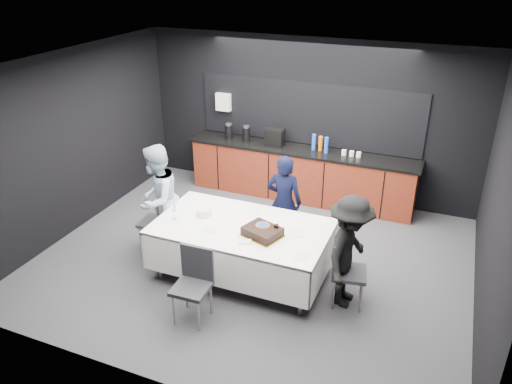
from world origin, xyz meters
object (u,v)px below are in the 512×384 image
party_table (242,235)px  cake_assembly (262,232)px  chair_left (159,218)px  chair_near (194,279)px  person_right (349,252)px  plate_stack (204,212)px  person_left (157,199)px  chair_right (343,266)px  champagne_flute (174,208)px  person_center (284,202)px

party_table → cake_assembly: (0.35, -0.14, 0.20)m
chair_left → chair_near: bearing=-43.5°
chair_near → person_right: size_ratio=0.62×
party_table → person_right: person_right is taller
plate_stack → person_right: bearing=-3.2°
person_left → person_right: person_left is taller
chair_near → chair_right: bearing=30.3°
cake_assembly → chair_near: size_ratio=0.62×
cake_assembly → champagne_flute: 1.28m
plate_stack → chair_left: size_ratio=0.24×
chair_right → party_table: bearing=177.4°
person_center → chair_left: bearing=22.3°
plate_stack → chair_right: chair_right is taller
person_center → party_table: bearing=70.5°
chair_right → chair_near: (-1.60, -0.93, 0.00)m
champagne_flute → person_left: size_ratio=0.14×
plate_stack → champagne_flute: champagne_flute is taller
party_table → cake_assembly: bearing=-21.4°
party_table → champagne_flute: size_ratio=10.36×
person_right → champagne_flute: bearing=98.1°
party_table → cake_assembly: cake_assembly is taller
person_center → person_right: size_ratio=0.98×
party_table → chair_left: (-1.38, 0.14, -0.11)m
chair_left → person_right: person_right is taller
chair_left → chair_near: size_ratio=1.00×
chair_right → chair_near: bearing=-149.7°
chair_right → person_left: (-2.82, 0.24, 0.28)m
plate_stack → person_right: person_right is taller
champagne_flute → person_center: size_ratio=0.15×
champagne_flute → chair_right: (2.33, 0.11, -0.40)m
plate_stack → person_center: 1.23m
plate_stack → chair_near: bearing=-69.3°
plate_stack → champagne_flute: size_ratio=0.99×
party_table → person_left: person_left is taller
person_left → chair_near: bearing=41.6°
chair_near → person_center: (0.45, 1.95, 0.20)m
cake_assembly → person_left: 1.79m
chair_near → person_center: 2.01m
plate_stack → chair_left: bearing=175.2°
chair_left → chair_right: 2.80m
chair_right → person_center: (-1.15, 1.02, 0.20)m
party_table → person_left: (-1.41, 0.17, 0.18)m
champagne_flute → person_left: (-0.49, 0.35, -0.12)m
party_table → chair_near: chair_near is taller
cake_assembly → chair_left: (-1.73, 0.27, -0.31)m
cake_assembly → person_left: person_left is taller
plate_stack → chair_near: chair_near is taller
chair_left → chair_near: (1.19, -1.13, 0.00)m
champagne_flute → chair_near: champagne_flute is taller
plate_stack → person_left: (-0.82, 0.10, -0.01)m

